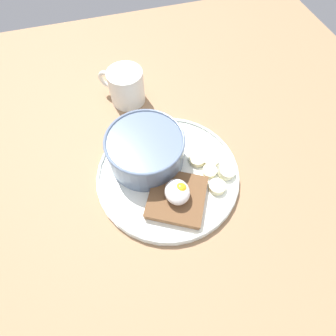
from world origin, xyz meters
The scene contains 11 objects.
ground_plane centered at (0.00, 0.00, 1.00)cm, with size 120.00×120.00×2.00cm, color #997450.
plate centered at (0.00, 0.00, 2.80)cm, with size 28.15×28.15×1.60cm.
oatmeal_bowl centered at (4.35, 3.24, 6.51)cm, with size 15.10×15.10×6.83cm.
toast_slice centered at (-5.84, -0.24, 3.90)cm, with size 13.81×13.81×1.62cm.
poached_egg centered at (-5.82, -0.28, 6.28)cm, with size 4.97×4.45×3.47cm.
banana_slice_front centered at (-2.18, -7.89, 3.63)cm, with size 4.03×4.05×1.42cm.
banana_slice_left centered at (-5.80, -8.00, 3.64)cm, with size 4.20×4.14×1.42cm.
banana_slice_back centered at (0.45, -9.00, 3.59)cm, with size 3.98×4.00×1.25cm.
banana_slice_right centered at (-3.40, -10.88, 3.76)cm, with size 3.18×3.34×1.76cm.
banana_slice_inner centered at (1.14, -6.50, 3.60)cm, with size 4.06×3.99×1.34cm.
coffee_mug centered at (22.94, 3.35, 6.11)cm, with size 9.04×9.91×7.98cm.
Camera 1 is at (-24.35, 7.13, 48.13)cm, focal length 28.00 mm.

